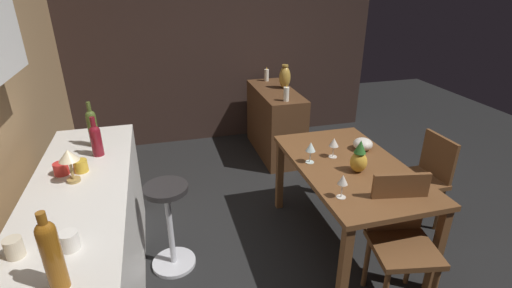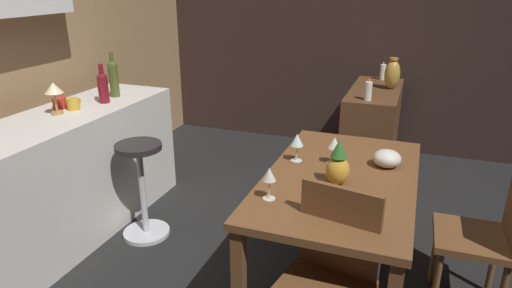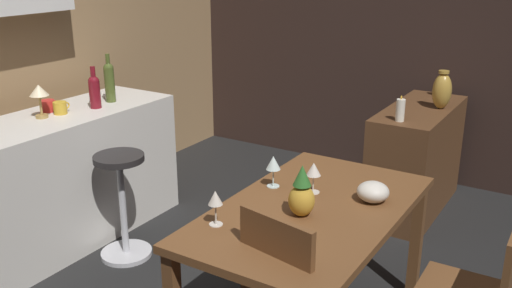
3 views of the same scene
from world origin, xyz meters
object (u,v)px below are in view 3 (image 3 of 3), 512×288
object	(u,v)px
pineapple_centerpiece	(302,194)
wine_bottle_olive	(109,80)
dining_table	(311,223)
wine_glass_left	(314,170)
wine_glass_right	(273,164)
wine_glass_center	(215,199)
cup_mustard	(60,108)
sideboard_cabinet	(416,159)
fruit_bowl	(373,192)
cup_red	(48,106)
counter_lamp	(39,93)
bar_stool	(122,203)
wine_bottle_ruby	(94,90)
vase_brass	(442,91)
pillar_candle_short	(400,110)
pillar_candle_tall	(440,87)

from	to	relation	value
pineapple_centerpiece	wine_bottle_olive	size ratio (longest dim) A/B	0.73
dining_table	wine_glass_left	distance (m)	0.28
wine_glass_right	pineapple_centerpiece	world-z (taller)	pineapple_centerpiece
wine_glass_center	cup_mustard	distance (m)	1.72
sideboard_cabinet	fruit_bowl	world-z (taller)	fruit_bowl
cup_red	counter_lamp	size ratio (longest dim) A/B	0.58
bar_stool	wine_bottle_ruby	size ratio (longest dim) A/B	2.46
wine_glass_left	wine_bottle_olive	xyz separation A→B (m)	(0.36, 1.80, 0.19)
wine_glass_right	wine_bottle_ruby	distance (m)	1.57
cup_mustard	counter_lamp	world-z (taller)	counter_lamp
cup_mustard	vase_brass	distance (m)	2.70
bar_stool	pineapple_centerpiece	distance (m)	1.49
cup_mustard	bar_stool	bearing A→B (deg)	-91.53
dining_table	fruit_bowl	size ratio (longest dim) A/B	8.65
wine_glass_left	pillar_candle_short	size ratio (longest dim) A/B	0.92
wine_bottle_olive	vase_brass	size ratio (longest dim) A/B	1.21
dining_table	bar_stool	world-z (taller)	dining_table
wine_glass_center	wine_bottle_olive	bearing A→B (deg)	59.80
pineapple_centerpiece	cup_red	size ratio (longest dim) A/B	2.00
wine_bottle_olive	vase_brass	bearing A→B (deg)	-55.59
wine_glass_center	pillar_candle_tall	xyz separation A→B (m)	(2.67, -0.29, 0.03)
wine_glass_center	cup_mustard	world-z (taller)	cup_mustard
wine_glass_left	wine_bottle_ruby	size ratio (longest dim) A/B	0.57
pillar_candle_short	pineapple_centerpiece	bearing A→B (deg)	-178.74
sideboard_cabinet	pillar_candle_short	world-z (taller)	pillar_candle_short
bar_stool	wine_bottle_olive	bearing A→B (deg)	48.17
cup_mustard	vase_brass	world-z (taller)	vase_brass
bar_stool	cup_red	bearing A→B (deg)	89.32
wine_glass_left	wine_glass_right	world-z (taller)	wine_glass_right
wine_bottle_ruby	pillar_candle_short	world-z (taller)	wine_bottle_ruby
counter_lamp	vase_brass	world-z (taller)	counter_lamp
bar_stool	pineapple_centerpiece	xyz separation A→B (m)	(-0.21, -1.40, 0.47)
wine_bottle_olive	wine_bottle_ruby	bearing A→B (deg)	-167.95
wine_bottle_ruby	cup_mustard	bearing A→B (deg)	160.09
wine_bottle_ruby	pillar_candle_short	size ratio (longest dim) A/B	1.61
dining_table	cup_mustard	distance (m)	1.95
bar_stool	wine_bottle_ruby	distance (m)	0.82
wine_glass_center	fruit_bowl	distance (m)	0.81
sideboard_cabinet	bar_stool	xyz separation A→B (m)	(-1.73, 1.39, -0.03)
sideboard_cabinet	cup_red	size ratio (longest dim) A/B	8.70
wine_glass_center	cup_mustard	xyz separation A→B (m)	(0.51, 1.64, 0.07)
counter_lamp	cup_mustard	bearing A→B (deg)	-12.08
bar_stool	pillar_candle_short	distance (m)	1.96
sideboard_cabinet	fruit_bowl	distance (m)	1.67
pillar_candle_short	pillar_candle_tall	bearing A→B (deg)	-2.44
wine_glass_center	vase_brass	world-z (taller)	vase_brass
cup_red	pineapple_centerpiece	bearing A→B (deg)	-96.01
pillar_candle_tall	pineapple_centerpiece	bearing A→B (deg)	179.91
fruit_bowl	wine_bottle_olive	xyz separation A→B (m)	(0.30, 2.10, 0.26)
wine_bottle_ruby	vase_brass	bearing A→B (deg)	-51.69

